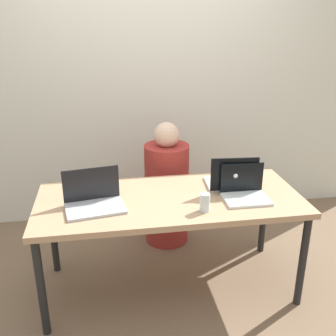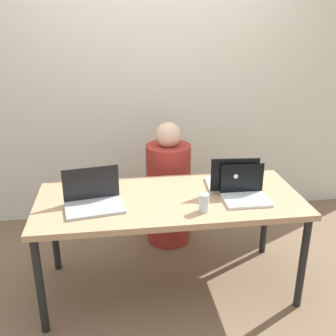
{
  "view_description": "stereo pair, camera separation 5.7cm",
  "coord_description": "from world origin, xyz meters",
  "px_view_note": "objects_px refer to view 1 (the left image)",
  "views": [
    {
      "loc": [
        -0.4,
        -2.31,
        1.83
      ],
      "look_at": [
        0.0,
        0.08,
        0.88
      ],
      "focal_mm": 42.0,
      "sensor_mm": 36.0,
      "label": 1
    },
    {
      "loc": [
        -0.34,
        -2.32,
        1.83
      ],
      "look_at": [
        0.0,
        0.08,
        0.88
      ],
      "focal_mm": 42.0,
      "sensor_mm": 36.0,
      "label": 2
    }
  ],
  "objects_px": {
    "laptop_back_right": "(231,180)",
    "person_at_center": "(167,190)",
    "water_glass_right": "(205,204)",
    "laptop_front_right": "(245,191)",
    "laptop_front_left": "(94,200)"
  },
  "relations": [
    {
      "from": "laptop_back_right",
      "to": "person_at_center",
      "type": "bearing_deg",
      "value": -51.71
    },
    {
      "from": "laptop_back_right",
      "to": "water_glass_right",
      "type": "relative_size",
      "value": 2.97
    },
    {
      "from": "laptop_front_right",
      "to": "person_at_center",
      "type": "bearing_deg",
      "value": 119.66
    },
    {
      "from": "laptop_front_right",
      "to": "laptop_back_right",
      "type": "bearing_deg",
      "value": 102.25
    },
    {
      "from": "laptop_front_left",
      "to": "water_glass_right",
      "type": "height_order",
      "value": "laptop_front_left"
    },
    {
      "from": "water_glass_right",
      "to": "person_at_center",
      "type": "bearing_deg",
      "value": 96.38
    },
    {
      "from": "person_at_center",
      "to": "laptop_front_right",
      "type": "height_order",
      "value": "person_at_center"
    },
    {
      "from": "laptop_front_left",
      "to": "water_glass_right",
      "type": "distance_m",
      "value": 0.69
    },
    {
      "from": "person_at_center",
      "to": "laptop_back_right",
      "type": "bearing_deg",
      "value": 108.1
    },
    {
      "from": "laptop_front_right",
      "to": "water_glass_right",
      "type": "distance_m",
      "value": 0.33
    },
    {
      "from": "laptop_front_right",
      "to": "laptop_front_left",
      "type": "distance_m",
      "value": 0.97
    },
    {
      "from": "person_at_center",
      "to": "water_glass_right",
      "type": "distance_m",
      "value": 0.91
    },
    {
      "from": "person_at_center",
      "to": "laptop_front_right",
      "type": "bearing_deg",
      "value": 103.32
    },
    {
      "from": "person_at_center",
      "to": "laptop_back_right",
      "type": "height_order",
      "value": "person_at_center"
    },
    {
      "from": "person_at_center",
      "to": "laptop_front_left",
      "type": "distance_m",
      "value": 0.95
    }
  ]
}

